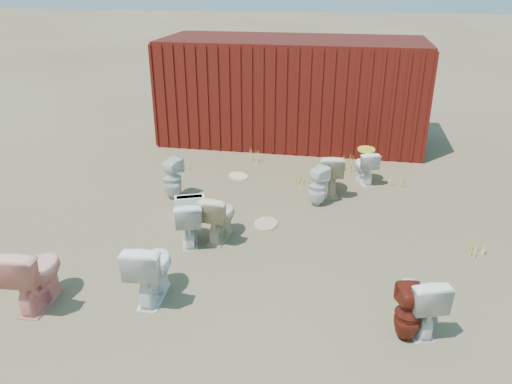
% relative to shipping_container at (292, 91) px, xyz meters
% --- Properties ---
extents(ground, '(100.00, 100.00, 0.00)m').
position_rel_shipping_container_xyz_m(ground, '(0.00, -5.20, -1.20)').
color(ground, brown).
rests_on(ground, ground).
extents(shipping_container, '(6.00, 2.40, 2.40)m').
position_rel_shipping_container_xyz_m(shipping_container, '(0.00, 0.00, 0.00)').
color(shipping_container, '#4F130D').
rests_on(shipping_container, ground).
extents(toilet_front_a, '(0.60, 0.80, 0.72)m').
position_rel_shipping_container_xyz_m(toilet_front_a, '(-0.87, -5.43, -0.84)').
color(toilet_front_a, white).
rests_on(toilet_front_a, ground).
extents(toilet_front_pink, '(0.53, 0.87, 0.85)m').
position_rel_shipping_container_xyz_m(toilet_front_pink, '(-2.22, -7.24, -0.77)').
color(toilet_front_pink, pink).
rests_on(toilet_front_pink, ground).
extents(toilet_front_c, '(0.51, 0.84, 0.83)m').
position_rel_shipping_container_xyz_m(toilet_front_c, '(-0.90, -6.85, -0.78)').
color(toilet_front_c, white).
rests_on(toilet_front_c, ground).
extents(toilet_front_maroon, '(0.35, 0.36, 0.67)m').
position_rel_shipping_container_xyz_m(toilet_front_maroon, '(2.17, -7.08, -0.87)').
color(toilet_front_maroon, '#621B10').
rests_on(toilet_front_maroon, ground).
extents(toilet_front_e, '(0.63, 0.83, 0.75)m').
position_rel_shipping_container_xyz_m(toilet_front_e, '(2.29, -6.85, -0.83)').
color(toilet_front_e, white).
rests_on(toilet_front_e, ground).
extents(toilet_back_a, '(0.44, 0.45, 0.76)m').
position_rel_shipping_container_xyz_m(toilet_back_a, '(-1.67, -3.90, -0.82)').
color(toilet_back_a, silver).
rests_on(toilet_back_a, ground).
extents(toilet_back_beige_left, '(0.50, 0.78, 0.76)m').
position_rel_shipping_container_xyz_m(toilet_back_beige_left, '(-0.46, -5.21, -0.82)').
color(toilet_back_beige_left, beige).
rests_on(toilet_back_beige_left, ground).
extents(toilet_back_beige_right, '(0.52, 0.82, 0.79)m').
position_rel_shipping_container_xyz_m(toilet_back_beige_right, '(1.13, -3.15, -0.80)').
color(toilet_back_beige_right, beige).
rests_on(toilet_back_beige_right, ground).
extents(toilet_back_yellowlid, '(0.56, 0.73, 0.66)m').
position_rel_shipping_container_xyz_m(toilet_back_yellowlid, '(1.75, -2.49, -0.87)').
color(toilet_back_yellowlid, white).
rests_on(toilet_back_yellowlid, ground).
extents(toilet_back_e, '(0.46, 0.46, 0.72)m').
position_rel_shipping_container_xyz_m(toilet_back_e, '(0.93, -3.72, -0.84)').
color(toilet_back_e, white).
rests_on(toilet_back_e, ground).
extents(yellow_lid, '(0.33, 0.42, 0.02)m').
position_rel_shipping_container_xyz_m(yellow_lid, '(1.75, -2.49, -0.53)').
color(yellow_lid, gold).
rests_on(yellow_lid, toilet_back_yellowlid).
extents(loose_tank, '(0.54, 0.37, 0.35)m').
position_rel_shipping_container_xyz_m(loose_tank, '(-1.14, -4.55, -1.02)').
color(loose_tank, white).
rests_on(loose_tank, ground).
extents(loose_lid_near, '(0.40, 0.51, 0.02)m').
position_rel_shipping_container_xyz_m(loose_lid_near, '(0.17, -4.63, -1.19)').
color(loose_lid_near, tan).
rests_on(loose_lid_near, ground).
extents(loose_lid_far, '(0.58, 0.59, 0.02)m').
position_rel_shipping_container_xyz_m(loose_lid_far, '(-0.72, -2.68, -1.19)').
color(loose_lid_far, beige).
rests_on(loose_lid_far, ground).
extents(weed_clump_a, '(0.36, 0.36, 0.27)m').
position_rel_shipping_container_xyz_m(weed_clump_a, '(-1.86, -2.57, -1.06)').
color(weed_clump_a, '#ACA645').
rests_on(weed_clump_a, ground).
extents(weed_clump_b, '(0.32, 0.32, 0.26)m').
position_rel_shipping_container_xyz_m(weed_clump_b, '(0.56, -2.76, -1.07)').
color(weed_clump_b, '#ACA645').
rests_on(weed_clump_b, ground).
extents(weed_clump_c, '(0.36, 0.36, 0.33)m').
position_rel_shipping_container_xyz_m(weed_clump_c, '(2.39, -2.49, -1.04)').
color(weed_clump_c, '#ACA645').
rests_on(weed_clump_c, ground).
extents(weed_clump_d, '(0.30, 0.30, 0.26)m').
position_rel_shipping_container_xyz_m(weed_clump_d, '(-0.55, -1.70, -1.07)').
color(weed_clump_d, '#ACA645').
rests_on(weed_clump_d, ground).
extents(weed_clump_e, '(0.34, 0.34, 0.33)m').
position_rel_shipping_container_xyz_m(weed_clump_e, '(1.39, -1.88, -1.04)').
color(weed_clump_e, '#ACA645').
rests_on(weed_clump_e, ground).
extents(weed_clump_f, '(0.28, 0.28, 0.25)m').
position_rel_shipping_container_xyz_m(weed_clump_f, '(3.36, -4.99, -1.08)').
color(weed_clump_f, '#ACA645').
rests_on(weed_clump_f, ground).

